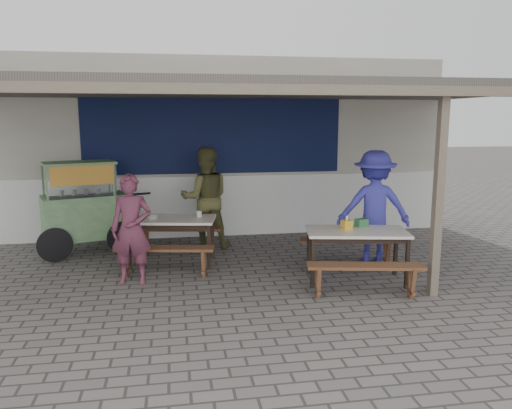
{
  "coord_description": "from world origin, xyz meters",
  "views": [
    {
      "loc": [
        -1.03,
        -6.77,
        2.34
      ],
      "look_at": [
        0.27,
        0.9,
        0.97
      ],
      "focal_mm": 35.0,
      "sensor_mm": 36.0,
      "label": 1
    }
  ],
  "objects_px": {
    "bench_left_street": "(165,255)",
    "condiment_jar": "(199,214)",
    "condiment_bowl": "(153,217)",
    "bench_left_wall": "(179,234)",
    "table_right": "(357,236)",
    "tissue_box": "(347,225)",
    "donation_box": "(361,223)",
    "table_left": "(172,223)",
    "bench_right_street": "(365,273)",
    "patron_street_side": "(131,229)",
    "bench_right_wall": "(348,246)",
    "vendor_cart": "(83,204)",
    "patron_wall_side": "(205,198)",
    "patron_right_table": "(374,207)"
  },
  "relations": [
    {
      "from": "table_right",
      "to": "donation_box",
      "type": "relative_size",
      "value": 8.68
    },
    {
      "from": "bench_right_wall",
      "to": "condiment_bowl",
      "type": "bearing_deg",
      "value": 178.51
    },
    {
      "from": "table_right",
      "to": "bench_right_street",
      "type": "xyz_separation_m",
      "value": [
        -0.13,
        -0.67,
        -0.33
      ]
    },
    {
      "from": "table_left",
      "to": "bench_left_street",
      "type": "bearing_deg",
      "value": -90.0
    },
    {
      "from": "table_right",
      "to": "condiment_bowl",
      "type": "bearing_deg",
      "value": 166.12
    },
    {
      "from": "tissue_box",
      "to": "donation_box",
      "type": "bearing_deg",
      "value": 24.08
    },
    {
      "from": "bench_left_street",
      "to": "table_left",
      "type": "bearing_deg",
      "value": 90.0
    },
    {
      "from": "table_right",
      "to": "tissue_box",
      "type": "distance_m",
      "value": 0.21
    },
    {
      "from": "vendor_cart",
      "to": "patron_wall_side",
      "type": "height_order",
      "value": "patron_wall_side"
    },
    {
      "from": "bench_left_street",
      "to": "table_right",
      "type": "relative_size",
      "value": 0.97
    },
    {
      "from": "donation_box",
      "to": "condiment_bowl",
      "type": "bearing_deg",
      "value": 160.04
    },
    {
      "from": "condiment_jar",
      "to": "bench_right_wall",
      "type": "bearing_deg",
      "value": -16.94
    },
    {
      "from": "table_right",
      "to": "tissue_box",
      "type": "height_order",
      "value": "tissue_box"
    },
    {
      "from": "table_left",
      "to": "condiment_jar",
      "type": "height_order",
      "value": "condiment_jar"
    },
    {
      "from": "condiment_bowl",
      "to": "condiment_jar",
      "type": "bearing_deg",
      "value": 3.26
    },
    {
      "from": "patron_wall_side",
      "to": "condiment_jar",
      "type": "distance_m",
      "value": 0.89
    },
    {
      "from": "bench_left_street",
      "to": "condiment_jar",
      "type": "distance_m",
      "value": 1.01
    },
    {
      "from": "bench_left_wall",
      "to": "patron_right_table",
      "type": "height_order",
      "value": "patron_right_table"
    },
    {
      "from": "bench_left_wall",
      "to": "donation_box",
      "type": "bearing_deg",
      "value": -23.38
    },
    {
      "from": "vendor_cart",
      "to": "condiment_bowl",
      "type": "height_order",
      "value": "vendor_cart"
    },
    {
      "from": "bench_left_street",
      "to": "table_right",
      "type": "xyz_separation_m",
      "value": [
        2.72,
        -0.66,
        0.34
      ]
    },
    {
      "from": "table_right",
      "to": "donation_box",
      "type": "bearing_deg",
      "value": 66.24
    },
    {
      "from": "table_left",
      "to": "donation_box",
      "type": "bearing_deg",
      "value": -11.56
    },
    {
      "from": "bench_right_wall",
      "to": "vendor_cart",
      "type": "height_order",
      "value": "vendor_cart"
    },
    {
      "from": "bench_left_wall",
      "to": "table_right",
      "type": "bearing_deg",
      "value": -28.25
    },
    {
      "from": "bench_left_wall",
      "to": "patron_wall_side",
      "type": "relative_size",
      "value": 0.82
    },
    {
      "from": "table_right",
      "to": "bench_right_wall",
      "type": "distance_m",
      "value": 0.76
    },
    {
      "from": "tissue_box",
      "to": "bench_right_street",
      "type": "bearing_deg",
      "value": -90.7
    },
    {
      "from": "table_right",
      "to": "patron_street_side",
      "type": "height_order",
      "value": "patron_street_side"
    },
    {
      "from": "donation_box",
      "to": "bench_right_street",
      "type": "bearing_deg",
      "value": -107.45
    },
    {
      "from": "bench_left_wall",
      "to": "tissue_box",
      "type": "bearing_deg",
      "value": -28.15
    },
    {
      "from": "tissue_box",
      "to": "table_right",
      "type": "bearing_deg",
      "value": -40.4
    },
    {
      "from": "table_left",
      "to": "table_right",
      "type": "bearing_deg",
      "value": -16.72
    },
    {
      "from": "vendor_cart",
      "to": "table_left",
      "type": "bearing_deg",
      "value": -50.95
    },
    {
      "from": "condiment_bowl",
      "to": "bench_left_wall",
      "type": "bearing_deg",
      "value": 57.82
    },
    {
      "from": "tissue_box",
      "to": "bench_right_wall",
      "type": "bearing_deg",
      "value": 66.64
    },
    {
      "from": "bench_right_street",
      "to": "patron_street_side",
      "type": "bearing_deg",
      "value": 170.44
    },
    {
      "from": "donation_box",
      "to": "condiment_jar",
      "type": "relative_size",
      "value": 1.88
    },
    {
      "from": "bench_left_street",
      "to": "tissue_box",
      "type": "distance_m",
      "value": 2.7
    },
    {
      "from": "bench_left_street",
      "to": "patron_street_side",
      "type": "distance_m",
      "value": 0.66
    },
    {
      "from": "patron_street_side",
      "to": "tissue_box",
      "type": "distance_m",
      "value": 3.06
    },
    {
      "from": "bench_left_street",
      "to": "bench_right_wall",
      "type": "bearing_deg",
      "value": 10.22
    },
    {
      "from": "patron_street_side",
      "to": "patron_wall_side",
      "type": "height_order",
      "value": "patron_wall_side"
    },
    {
      "from": "bench_right_wall",
      "to": "tissue_box",
      "type": "distance_m",
      "value": 0.78
    },
    {
      "from": "condiment_jar",
      "to": "condiment_bowl",
      "type": "xyz_separation_m",
      "value": [
        -0.73,
        -0.04,
        -0.03
      ]
    },
    {
      "from": "patron_street_side",
      "to": "condiment_jar",
      "type": "xyz_separation_m",
      "value": [
        1.0,
        0.91,
        0.01
      ]
    },
    {
      "from": "bench_left_wall",
      "to": "donation_box",
      "type": "height_order",
      "value": "donation_box"
    },
    {
      "from": "tissue_box",
      "to": "condiment_jar",
      "type": "relative_size",
      "value": 1.4
    },
    {
      "from": "bench_right_street",
      "to": "tissue_box",
      "type": "xyz_separation_m",
      "value": [
        0.01,
        0.77,
        0.48
      ]
    },
    {
      "from": "table_left",
      "to": "bench_right_street",
      "type": "xyz_separation_m",
      "value": [
        2.47,
        -1.98,
        -0.33
      ]
    }
  ]
}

